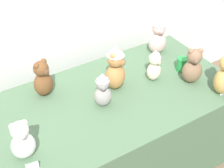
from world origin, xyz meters
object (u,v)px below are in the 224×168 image
object	(u,v)px
display_table	(112,135)
teddy_bear_ash	(103,90)
teddy_bear_snow	(22,141)
party_cup_green	(182,64)
teddy_bear_blush	(158,35)
teddy_bear_mocha	(193,67)
teddy_bear_cream	(154,65)
teddy_bear_chestnut	(43,79)
teddy_bear_caramel	(116,68)

from	to	relation	value
display_table	teddy_bear_ash	world-z (taller)	teddy_bear_ash
teddy_bear_snow	party_cup_green	size ratio (longest dim) A/B	2.43
teddy_bear_snow	teddy_bear_blush	world-z (taller)	teddy_bear_blush
teddy_bear_mocha	teddy_bear_cream	distance (m)	0.28
teddy_bear_chestnut	teddy_bear_cream	bearing A→B (deg)	-40.90
teddy_bear_ash	teddy_bear_blush	xyz separation A→B (m)	(0.72, 0.34, 0.03)
teddy_bear_mocha	teddy_bear_ash	bearing A→B (deg)	-160.99
teddy_bear_snow	teddy_bear_blush	xyz separation A→B (m)	(1.32, 0.48, 0.04)
display_table	teddy_bear_ash	bearing A→B (deg)	-160.88
teddy_bear_caramel	display_table	bearing A→B (deg)	-163.57
teddy_bear_snow	display_table	bearing A→B (deg)	19.87
teddy_bear_mocha	party_cup_green	size ratio (longest dim) A/B	2.59
teddy_bear_mocha	teddy_bear_blush	bearing A→B (deg)	114.30
teddy_bear_mocha	teddy_bear_cream	world-z (taller)	teddy_bear_mocha
teddy_bear_cream	teddy_bear_blush	world-z (taller)	teddy_bear_blush
teddy_bear_chestnut	party_cup_green	xyz separation A→B (m)	(1.02, -0.28, -0.08)
teddy_bear_mocha	teddy_bear_ash	xyz separation A→B (m)	(-0.69, 0.11, -0.00)
display_table	teddy_bear_chestnut	bearing A→B (deg)	143.66
teddy_bear_chestnut	teddy_bear_blush	world-z (taller)	teddy_bear_blush
teddy_bear_cream	teddy_bear_ash	world-z (taller)	teddy_bear_ash
teddy_bear_cream	party_cup_green	world-z (taller)	teddy_bear_cream
teddy_bear_snow	teddy_bear_cream	bearing A→B (deg)	16.00
teddy_bear_cream	teddy_bear_blush	bearing A→B (deg)	35.91
teddy_bear_snow	party_cup_green	bearing A→B (deg)	13.06
teddy_bear_cream	teddy_bear_ash	xyz separation A→B (m)	(-0.47, -0.05, 0.00)
teddy_bear_ash	teddy_bear_chestnut	xyz separation A→B (m)	(-0.29, 0.31, 0.00)
teddy_bear_snow	teddy_bear_chestnut	xyz separation A→B (m)	(0.31, 0.46, 0.01)
party_cup_green	teddy_bear_caramel	bearing A→B (deg)	170.97
teddy_bear_blush	party_cup_green	bearing A→B (deg)	-78.68
teddy_bear_ash	teddy_bear_cream	bearing A→B (deg)	28.08
teddy_bear_chestnut	party_cup_green	size ratio (longest dim) A/B	2.55
teddy_bear_mocha	teddy_bear_blush	size ratio (longest dim) A/B	0.86
teddy_bear_snow	party_cup_green	world-z (taller)	teddy_bear_snow
teddy_bear_mocha	teddy_bear_cream	bearing A→B (deg)	170.93
display_table	teddy_bear_cream	xyz separation A→B (m)	(0.38, 0.02, 0.50)
teddy_bear_caramel	teddy_bear_cream	bearing A→B (deg)	-42.85
teddy_bear_mocha	teddy_bear_snow	bearing A→B (deg)	-150.06
teddy_bear_ash	teddy_bear_mocha	bearing A→B (deg)	12.10
teddy_bear_chestnut	teddy_bear_snow	bearing A→B (deg)	-145.50
teddy_bear_chestnut	party_cup_green	bearing A→B (deg)	-37.48
teddy_bear_caramel	party_cup_green	xyz separation A→B (m)	(0.55, -0.09, -0.12)
teddy_bear_caramel	teddy_bear_snow	bearing A→B (deg)	168.80
display_table	teddy_bear_ash	xyz separation A→B (m)	(-0.09, -0.03, 0.51)
teddy_bear_snow	teddy_bear_blush	bearing A→B (deg)	25.53
teddy_bear_caramel	teddy_bear_ash	world-z (taller)	teddy_bear_caramel
teddy_bear_snow	teddy_bear_chestnut	world-z (taller)	teddy_bear_chestnut
teddy_bear_caramel	teddy_bear_ash	xyz separation A→B (m)	(-0.17, -0.12, -0.04)
teddy_bear_caramel	teddy_bear_cream	size ratio (longest dim) A/B	1.39
teddy_bear_cream	teddy_bear_ash	bearing A→B (deg)	173.93
teddy_bear_mocha	teddy_bear_caramel	size ratio (longest dim) A/B	0.81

